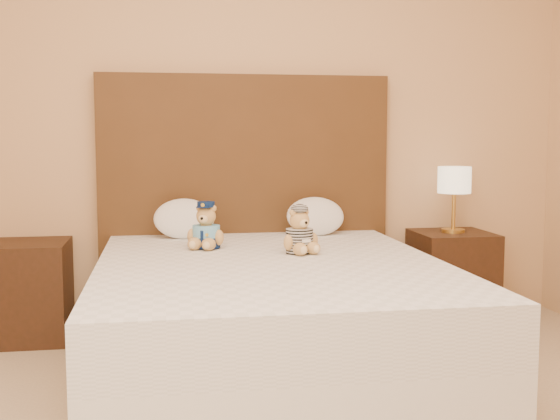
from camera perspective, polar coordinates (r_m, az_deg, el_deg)
The scene contains 9 objects.
bed at distance 3.36m, azimuth -0.77°, elevation -8.79°, with size 1.60×2.00×0.55m.
headboard at distance 4.26m, azimuth -2.82°, elevation 0.85°, with size 1.75×0.08×1.50m, color #4A2E16.
nightstand_left at distance 4.17m, azimuth -19.86°, elevation -6.22°, with size 0.45×0.45×0.55m, color #341C10.
nightstand_right at distance 4.45m, azimuth 13.80°, elevation -5.27°, with size 0.45×0.45×0.55m, color #341C10.
lamp at distance 4.38m, azimuth 13.98°, elevation 2.11°, with size 0.20×0.20×0.40m.
teddy_police at distance 3.67m, azimuth -6.02°, elevation -1.25°, with size 0.21×0.20×0.24m, color #B68647, non-canonical shape.
teddy_prisoner at distance 3.50m, azimuth 1.60°, elevation -1.68°, with size 0.20×0.20×0.23m, color #B68647, non-canonical shape.
pillow_left at distance 4.07m, azimuth -7.80°, elevation -0.54°, with size 0.35×0.23×0.25m, color white.
pillow_right at distance 4.16m, azimuth 2.90°, elevation -0.36°, with size 0.35×0.22×0.24m, color white.
Camera 1 is at (-0.49, -2.01, 1.13)m, focal length 45.00 mm.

